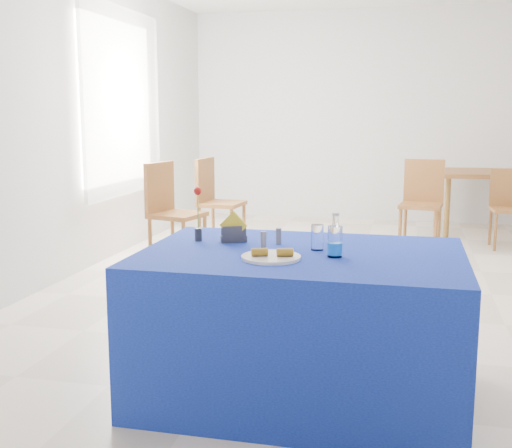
{
  "coord_description": "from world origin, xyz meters",
  "views": [
    {
      "loc": [
        0.4,
        -5.3,
        1.45
      ],
      "look_at": [
        -0.29,
        -2.35,
        0.92
      ],
      "focal_mm": 45.0,
      "sensor_mm": 36.0,
      "label": 1
    }
  ],
  "objects_px": {
    "plate": "(271,257)",
    "chair_win_a": "(169,206)",
    "oak_table": "(494,178)",
    "chair_win_b": "(214,196)",
    "blue_table": "(301,324)",
    "water_bottle": "(335,242)",
    "chair_bg_right": "(509,203)",
    "chair_bg_left": "(422,197)"
  },
  "relations": [
    {
      "from": "oak_table",
      "to": "chair_bg_left",
      "type": "relative_size",
      "value": 1.68
    },
    {
      "from": "water_bottle",
      "to": "chair_win_b",
      "type": "distance_m",
      "value": 3.95
    },
    {
      "from": "oak_table",
      "to": "chair_win_b",
      "type": "distance_m",
      "value": 3.42
    },
    {
      "from": "plate",
      "to": "water_bottle",
      "type": "bearing_deg",
      "value": 21.4
    },
    {
      "from": "blue_table",
      "to": "chair_bg_left",
      "type": "xyz_separation_m",
      "value": [
        0.67,
        3.96,
        0.17
      ]
    },
    {
      "from": "water_bottle",
      "to": "chair_bg_right",
      "type": "height_order",
      "value": "water_bottle"
    },
    {
      "from": "water_bottle",
      "to": "chair_bg_right",
      "type": "relative_size",
      "value": 0.25
    },
    {
      "from": "oak_table",
      "to": "blue_table",
      "type": "bearing_deg",
      "value": -106.9
    },
    {
      "from": "plate",
      "to": "chair_win_b",
      "type": "distance_m",
      "value": 3.94
    },
    {
      "from": "water_bottle",
      "to": "chair_bg_left",
      "type": "height_order",
      "value": "water_bottle"
    },
    {
      "from": "blue_table",
      "to": "oak_table",
      "type": "xyz_separation_m",
      "value": [
        1.53,
        5.04,
        0.3
      ]
    },
    {
      "from": "plate",
      "to": "blue_table",
      "type": "distance_m",
      "value": 0.45
    },
    {
      "from": "oak_table",
      "to": "chair_bg_left",
      "type": "height_order",
      "value": "chair_bg_left"
    },
    {
      "from": "chair_win_a",
      "to": "chair_win_b",
      "type": "distance_m",
      "value": 0.9
    },
    {
      "from": "plate",
      "to": "chair_bg_right",
      "type": "height_order",
      "value": "chair_bg_right"
    },
    {
      "from": "plate",
      "to": "chair_bg_left",
      "type": "bearing_deg",
      "value": 79.24
    },
    {
      "from": "blue_table",
      "to": "chair_bg_left",
      "type": "distance_m",
      "value": 4.02
    },
    {
      "from": "plate",
      "to": "chair_win_b",
      "type": "xyz_separation_m",
      "value": [
        -1.4,
        3.67,
        -0.21
      ]
    },
    {
      "from": "chair_win_a",
      "to": "chair_win_b",
      "type": "height_order",
      "value": "chair_win_a"
    },
    {
      "from": "water_bottle",
      "to": "chair_win_b",
      "type": "bearing_deg",
      "value": 115.42
    },
    {
      "from": "oak_table",
      "to": "chair_win_b",
      "type": "xyz_separation_m",
      "value": [
        -3.05,
        -1.56,
        -0.12
      ]
    },
    {
      "from": "water_bottle",
      "to": "chair_win_a",
      "type": "height_order",
      "value": "chair_win_a"
    },
    {
      "from": "plate",
      "to": "blue_table",
      "type": "relative_size",
      "value": 0.18
    },
    {
      "from": "blue_table",
      "to": "water_bottle",
      "type": "xyz_separation_m",
      "value": [
        0.17,
        -0.08,
        0.45
      ]
    },
    {
      "from": "plate",
      "to": "chair_bg_left",
      "type": "xyz_separation_m",
      "value": [
        0.79,
        4.15,
        -0.22
      ]
    },
    {
      "from": "blue_table",
      "to": "chair_bg_right",
      "type": "distance_m",
      "value": 4.48
    },
    {
      "from": "chair_bg_right",
      "to": "plate",
      "type": "bearing_deg",
      "value": -114.11
    },
    {
      "from": "chair_bg_left",
      "to": "chair_win_a",
      "type": "xyz_separation_m",
      "value": [
        -2.37,
        -1.36,
        0.02
      ]
    },
    {
      "from": "chair_bg_right",
      "to": "oak_table",
      "type": "bearing_deg",
      "value": 91.04
    },
    {
      "from": "chair_bg_right",
      "to": "blue_table",
      "type": "bearing_deg",
      "value": -113.6
    },
    {
      "from": "chair_bg_right",
      "to": "chair_win_a",
      "type": "xyz_separation_m",
      "value": [
        -3.28,
        -1.59,
        0.08
      ]
    },
    {
      "from": "chair_bg_right",
      "to": "chair_bg_left",
      "type": "bearing_deg",
      "value": -168.92
    },
    {
      "from": "water_bottle",
      "to": "chair_bg_right",
      "type": "xyz_separation_m",
      "value": [
        1.41,
        4.27,
        -0.34
      ]
    },
    {
      "from": "blue_table",
      "to": "oak_table",
      "type": "relative_size",
      "value": 1.0
    },
    {
      "from": "chair_bg_right",
      "to": "chair_win_b",
      "type": "distance_m",
      "value": 3.19
    },
    {
      "from": "plate",
      "to": "water_bottle",
      "type": "relative_size",
      "value": 1.33
    },
    {
      "from": "water_bottle",
      "to": "blue_table",
      "type": "bearing_deg",
      "value": 155.89
    },
    {
      "from": "water_bottle",
      "to": "chair_bg_left",
      "type": "bearing_deg",
      "value": 82.97
    },
    {
      "from": "water_bottle",
      "to": "chair_win_a",
      "type": "distance_m",
      "value": 3.27
    },
    {
      "from": "blue_table",
      "to": "chair_bg_left",
      "type": "relative_size",
      "value": 1.68
    },
    {
      "from": "plate",
      "to": "chair_win_a",
      "type": "distance_m",
      "value": 3.21
    },
    {
      "from": "chair_bg_left",
      "to": "blue_table",
      "type": "bearing_deg",
      "value": -91.49
    }
  ]
}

